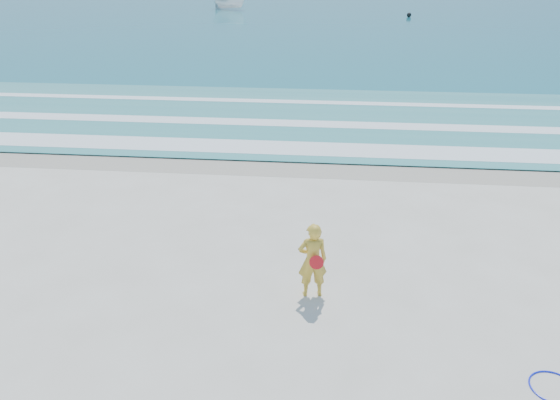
{
  "coord_description": "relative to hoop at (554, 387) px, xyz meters",
  "views": [
    {
      "loc": [
        1.25,
        -7.08,
        6.09
      ],
      "look_at": [
        0.16,
        4.0,
        1.0
      ],
      "focal_mm": 35.0,
      "sensor_mm": 36.0,
      "label": 1
    }
  ],
  "objects": [
    {
      "name": "woman",
      "position": [
        -3.81,
        2.14,
        0.76
      ],
      "size": [
        0.62,
        0.47,
        1.54
      ],
      "color": "gold",
      "rests_on": "ground"
    },
    {
      "name": "wet_sand",
      "position": [
        -4.8,
        9.31,
        -0.01
      ],
      "size": [
        400.0,
        2.4,
        0.0
      ],
      "primitive_type": "cube",
      "color": "#B2A893",
      "rests_on": "ground"
    },
    {
      "name": "buoy",
      "position": [
        3.71,
        51.66,
        0.25
      ],
      "size": [
        0.45,
        0.45,
        0.45
      ],
      "primitive_type": "sphere",
      "color": "black",
      "rests_on": "ocean"
    },
    {
      "name": "foam_mid",
      "position": [
        -4.8,
        13.51,
        0.04
      ],
      "size": [
        400.0,
        0.9,
        0.01
      ],
      "primitive_type": "cube",
      "color": "white",
      "rests_on": "shallow"
    },
    {
      "name": "hoop",
      "position": [
        0.0,
        0.0,
        0.0
      ],
      "size": [
        0.86,
        0.86,
        0.03
      ],
      "primitive_type": "torus",
      "rotation": [
        0.0,
        0.0,
        -0.2
      ],
      "color": "#0C1CE3",
      "rests_on": "ground"
    },
    {
      "name": "shallow",
      "position": [
        -4.8,
        14.31,
        0.03
      ],
      "size": [
        400.0,
        10.0,
        0.01
      ],
      "primitive_type": "cube",
      "color": "#59B7AD",
      "rests_on": "ocean"
    },
    {
      "name": "foam_far",
      "position": [
        -4.8,
        16.81,
        0.04
      ],
      "size": [
        400.0,
        0.6,
        0.01
      ],
      "primitive_type": "cube",
      "color": "white",
      "rests_on": "shallow"
    },
    {
      "name": "foam_near",
      "position": [
        -4.8,
        10.61,
        0.04
      ],
      "size": [
        400.0,
        1.4,
        0.01
      ],
      "primitive_type": "cube",
      "color": "white",
      "rests_on": "shallow"
    },
    {
      "name": "ground",
      "position": [
        -4.8,
        0.31,
        -0.01
      ],
      "size": [
        400.0,
        400.0,
        0.0
      ],
      "primitive_type": "plane",
      "color": "silver",
      "rests_on": "ground"
    },
    {
      "name": "boat",
      "position": [
        -15.72,
        57.94,
        0.91
      ],
      "size": [
        4.86,
        3.47,
        1.76
      ],
      "primitive_type": "imported",
      "rotation": [
        0.0,
        0.0,
        1.14
      ],
      "color": "white",
      "rests_on": "ocean"
    }
  ]
}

